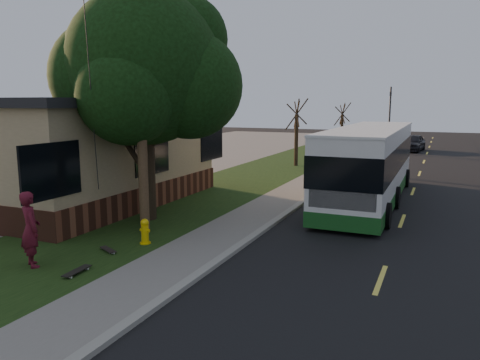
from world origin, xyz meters
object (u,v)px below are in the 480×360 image
Objects in this scene: traffic_signal at (390,113)px; bare_tree_near at (296,133)px; bare_tree_far at (342,127)px; distant_car at (412,143)px; skateboarder at (30,229)px; utility_pole at (140,85)px; skateboard_spare at (108,250)px; fire_hydrant at (145,231)px; dumpster at (97,192)px; skateboard_main at (77,271)px; leafy_tree at (147,71)px; transit_bus at (370,162)px.

bare_tree_near is at bearing -104.04° from traffic_signal.
traffic_signal is at bearing 48.81° from bare_tree_far.
skateboarder is at bearing -94.35° from distant_car.
utility_pole is at bearing -72.52° from skateboarder.
skateboard_spare is at bearing -84.57° from utility_pole.
utility_pole is at bearing 125.38° from fire_hydrant.
skateboard_spare is (0.19, -2.01, -4.51)m from utility_pole.
bare_tree_near is 0.78× the size of traffic_signal.
skateboarder is (-1.08, -32.69, -0.98)m from bare_tree_far.
bare_tree_far reaches higher than dumpster.
traffic_signal is (3.50, 4.00, 1.16)m from bare_tree_far.
distant_car is at bearing -71.97° from skateboarder.
distant_car is at bearing 70.26° from dumpster.
utility_pole is at bearing -90.60° from bare_tree_far.
distant_car is (5.74, 1.29, -1.28)m from bare_tree_far.
leafy_tree is at bearing 105.46° from skateboard_main.
bare_tree_far reaches higher than distant_car.
transit_bus is 2.71× the size of distant_car.
fire_hydrant is 1.01× the size of skateboard_spare.
skateboarder is 2.16× the size of skateboard_main.
bare_tree_far reaches higher than skateboarder.
bare_tree_near is 0.38× the size of transit_bus.
fire_hydrant is 34.25m from traffic_signal.
bare_tree_near is at bearing 92.86° from fire_hydrant.
bare_tree_far is 5.44m from traffic_signal.
bare_tree_far is 32.73m from skateboarder.
bare_tree_near reaches higher than skateboard_main.
fire_hydrant is 5.65m from leafy_tree.
bare_tree_near reaches higher than dumpster.
bare_tree_near is at bearing 87.50° from leafy_tree.
skateboarder is (-0.58, -20.69, -1.13)m from bare_tree_near.
leafy_tree is (-1.57, 2.65, 4.73)m from fire_hydrant.
skateboarder is at bearing -118.81° from fire_hydrant.
dumpster is at bearing 126.71° from skateboard_main.
skateboarder is at bearing -89.05° from leafy_tree.
bare_tree_near is 1.07× the size of bare_tree_far.
skateboard_main is at bearing -87.78° from bare_tree_near.
fire_hydrant is 30.04m from bare_tree_far.
bare_tree_far reaches higher than fire_hydrant.
utility_pole is (-0.71, 0.99, 4.20)m from fire_hydrant.
skateboard_spare is at bearing -90.21° from bare_tree_far.
skateboard_main is (0.80, -20.67, -2.02)m from bare_tree_near.
traffic_signal reaches higher than distant_car.
dumpster is at bearing -33.28° from skateboarder.
skateboarder is 2.60× the size of skateboard_spare.
utility_pole is 29.13m from bare_tree_far.
leafy_tree is at bearing 106.08° from skateboard_spare.
transit_bus is 11.46m from skateboard_spare.
fire_hydrant is 4.37m from utility_pole.
dumpster reaches higher than skateboard_spare.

